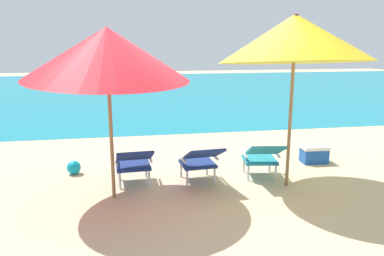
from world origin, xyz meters
name	(u,v)px	position (x,y,z in m)	size (l,w,h in m)	color
ground_plane	(169,127)	(0.00, 4.00, 0.00)	(40.00, 40.00, 0.00)	#CCB78E
ocean_band	(148,90)	(0.00, 12.16, 0.00)	(40.00, 18.00, 0.01)	teal
lounge_chair_left	(134,162)	(-1.00, -0.07, 0.40)	(0.58, 0.90, 0.68)	navy
lounge_chair_center	(201,159)	(0.01, -0.14, 0.40)	(0.60, 0.91, 0.68)	navy
lounge_chair_right	(262,156)	(1.01, -0.12, 0.40)	(0.66, 0.94, 0.68)	teal
beach_umbrella_left	(107,53)	(-1.30, -0.43, 2.02)	(2.80, 2.82, 2.43)	olive
beach_umbrella_right	(295,38)	(1.31, -0.43, 2.21)	(2.19, 2.23, 2.63)	olive
beach_ball	(74,168)	(-1.98, 0.69, 0.12)	(0.23, 0.23, 0.23)	#0A93AD
cooler_box	(314,154)	(2.29, 0.56, 0.16)	(0.49, 0.35, 0.32)	#194CA5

